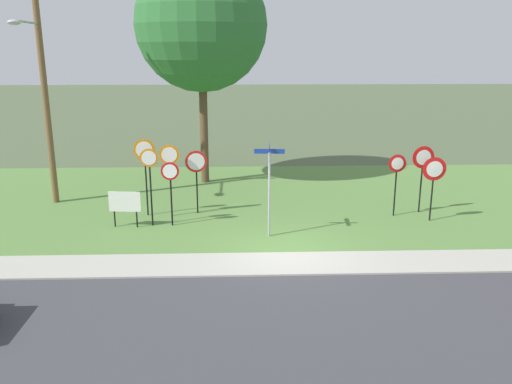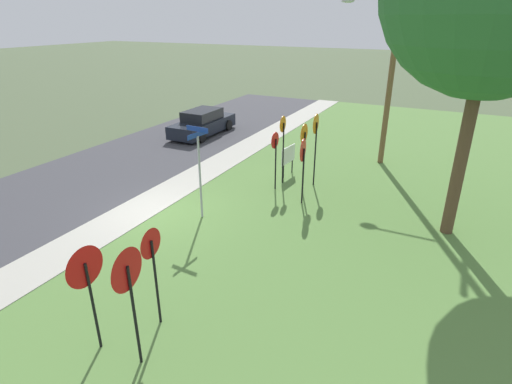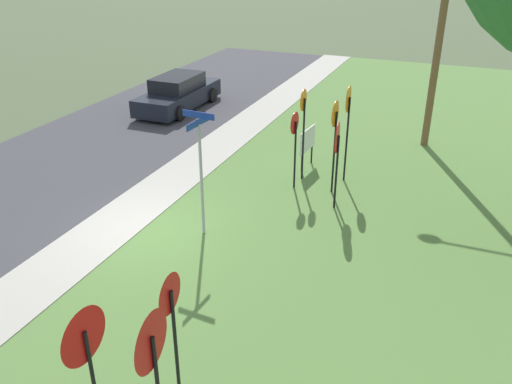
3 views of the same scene
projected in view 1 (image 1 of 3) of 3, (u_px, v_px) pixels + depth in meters
ground_plane at (287, 254)px, 15.54m from camera, size 160.00×160.00×0.00m
road_asphalt at (308, 340)px, 10.91m from camera, size 44.00×6.40×0.01m
sidewalk_strip at (290, 264)px, 14.76m from camera, size 44.00×1.60×0.06m
grass_median at (273, 198)px, 21.32m from camera, size 44.00×12.00×0.04m
stop_sign_near_left at (196, 168)px, 18.85m from camera, size 0.79×0.13×2.36m
stop_sign_near_right at (170, 165)px, 18.47m from camera, size 0.71×0.09×2.64m
stop_sign_far_left at (145, 160)px, 18.52m from camera, size 0.75×0.11×2.83m
stop_sign_far_center at (170, 181)px, 17.53m from camera, size 0.62×0.09×2.24m
stop_sign_far_right at (150, 171)px, 17.44m from camera, size 0.62×0.10×2.70m
yield_sign_near_left at (434, 174)px, 18.00m from camera, size 0.83×0.11×2.30m
yield_sign_near_right at (423, 163)px, 18.92m from camera, size 0.83×0.12×2.51m
yield_sign_far_left at (397, 171)px, 18.57m from camera, size 0.65×0.11×2.28m
street_name_post at (269, 182)px, 16.46m from camera, size 0.96×0.82×3.05m
utility_pole at (41, 72)px, 19.25m from camera, size 2.10×2.50×9.44m
notice_board at (125, 204)px, 17.59m from camera, size 1.10×0.14×1.25m
oak_tree_left at (201, 25)px, 22.11m from camera, size 5.67×5.67×9.74m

